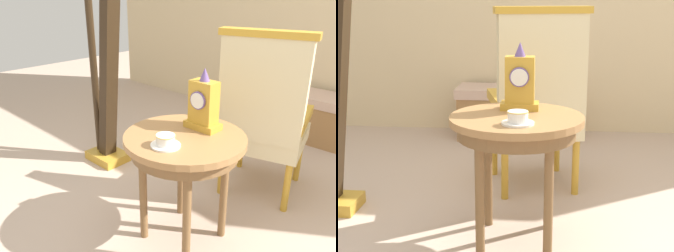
{
  "view_description": "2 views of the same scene",
  "coord_description": "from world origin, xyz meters",
  "views": [
    {
      "loc": [
        1.05,
        -1.22,
        1.37
      ],
      "look_at": [
        -0.11,
        0.01,
        0.68
      ],
      "focal_mm": 36.9,
      "sensor_mm": 36.0,
      "label": 1
    },
    {
      "loc": [
        0.15,
        -2.33,
        1.21
      ],
      "look_at": [
        -0.08,
        0.12,
        0.57
      ],
      "focal_mm": 54.86,
      "sensor_mm": 36.0,
      "label": 2
    }
  ],
  "objects": [
    {
      "name": "mantel_clock",
      "position": [
        -0.01,
        0.18,
        0.78
      ],
      "size": [
        0.19,
        0.11,
        0.34
      ],
      "color": "gold",
      "rests_on": "side_table"
    },
    {
      "name": "armchair",
      "position": [
        0.06,
        0.73,
        0.59
      ],
      "size": [
        0.66,
        0.65,
        1.14
      ],
      "color": "beige",
      "rests_on": "ground"
    },
    {
      "name": "ground_plane",
      "position": [
        0.0,
        0.0,
        0.0
      ],
      "size": [
        10.0,
        10.0,
        0.0
      ],
      "primitive_type": "plane",
      "color": "#BCA38E"
    },
    {
      "name": "side_table",
      "position": [
        -0.02,
        0.04,
        0.56
      ],
      "size": [
        0.65,
        0.65,
        0.64
      ],
      "color": "#9E7042",
      "rests_on": "ground"
    },
    {
      "name": "window_bench",
      "position": [
        -0.19,
        1.95,
        0.22
      ],
      "size": [
        0.94,
        0.4,
        0.44
      ],
      "color": "#CCA893",
      "rests_on": "ground"
    },
    {
      "name": "teacup_left",
      "position": [
        -0.0,
        -0.12,
        0.67
      ],
      "size": [
        0.15,
        0.15,
        0.06
      ],
      "color": "white",
      "rests_on": "side_table"
    }
  ]
}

